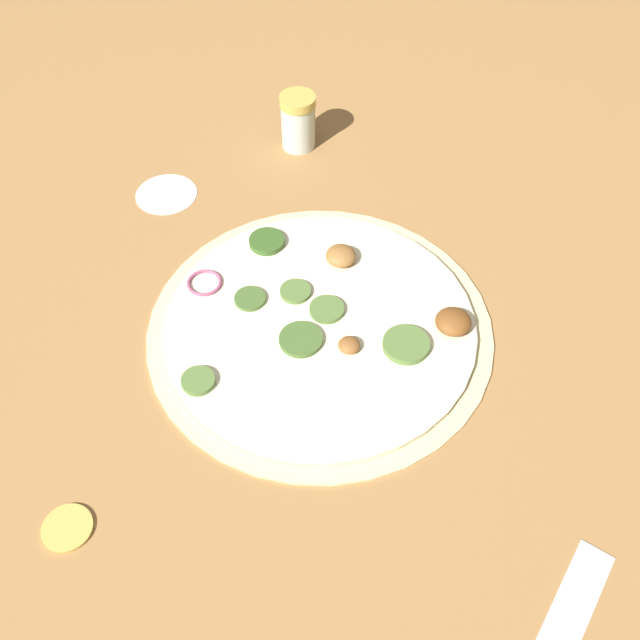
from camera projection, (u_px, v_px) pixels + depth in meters
ground_plane at (320, 330)px, 0.80m from camera, size 3.00×3.00×0.00m
pizza at (322, 325)px, 0.80m from camera, size 0.37×0.37×0.03m
spice_jar at (298, 121)px, 0.97m from camera, size 0.05×0.05×0.07m
loose_cap at (67, 527)px, 0.65m from camera, size 0.05×0.05×0.01m
flour_patch at (166, 194)px, 0.94m from camera, size 0.08×0.08×0.00m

